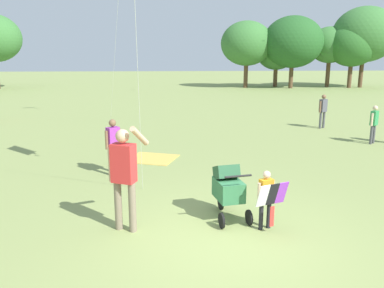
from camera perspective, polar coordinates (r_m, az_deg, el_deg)
ground_plane at (r=6.61m, az=4.95°, el=-14.03°), size 120.00×120.00×0.00m
treeline_distant at (r=34.42m, az=4.20°, el=14.80°), size 40.50×5.55×6.87m
child_with_butterfly_kite at (r=6.89m, az=10.84°, el=-7.34°), size 0.58×0.45×1.06m
person_adult_flyer at (r=6.70m, az=-9.87°, el=-3.83°), size 0.70×0.53×1.87m
stroller at (r=7.28m, az=5.28°, el=-6.21°), size 0.65×1.12×1.03m
person_sitting_far at (r=14.48m, az=24.97°, el=3.00°), size 0.34×0.31×1.30m
person_couple_left at (r=16.73m, az=18.53°, el=4.93°), size 0.39×0.31×1.37m
person_kid_running at (r=9.96m, az=-11.39°, el=0.25°), size 0.36×0.34×1.41m
picnic_blanket at (r=11.46m, az=-5.82°, el=-2.11°), size 1.65×1.59×0.02m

